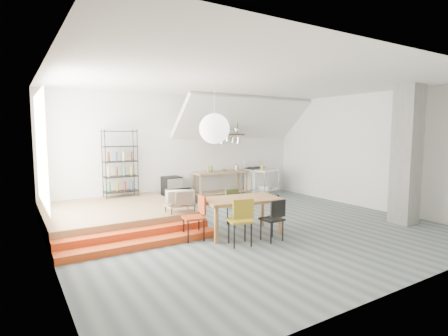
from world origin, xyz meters
TOP-DOWN VIEW (x-y plane):
  - floor at (0.00, 0.00)m, footprint 8.00×8.00m
  - wall_back at (0.00, 3.50)m, footprint 8.00×0.04m
  - wall_left at (-4.00, 0.00)m, footprint 0.04×7.00m
  - wall_right at (4.00, 0.00)m, footprint 0.04×7.00m
  - ceiling at (0.00, 0.00)m, footprint 8.00×7.00m
  - slope_ceiling at (1.80, 2.90)m, footprint 4.40×1.44m
  - window_pane at (-3.98, 1.50)m, footprint 0.02×2.50m
  - platform at (-2.50, 2.00)m, footprint 3.00×3.00m
  - step_lower at (-2.50, 0.05)m, footprint 3.00×0.35m
  - step_upper at (-2.50, 0.40)m, footprint 3.00×0.35m
  - concrete_column at (3.30, -1.50)m, footprint 0.50×0.50m
  - kitchen_counter at (1.10, 3.15)m, footprint 1.80×0.60m
  - stove at (2.50, 3.16)m, footprint 0.60×0.60m
  - pot_rack at (1.13, 2.92)m, footprint 1.20×0.50m
  - wire_shelving at (-2.00, 3.20)m, footprint 0.88×0.38m
  - microwave_shelf at (-1.40, 0.75)m, footprint 0.60×0.40m
  - paper_lantern at (-1.03, -0.11)m, footprint 0.60×0.60m
  - dining_table at (-0.44, -0.20)m, footprint 1.72×1.13m
  - chair_mustard at (-0.90, -0.87)m, footprint 0.51×0.51m
  - chair_black at (-0.18, -0.96)m, footprint 0.39×0.39m
  - chair_olive at (-0.15, 0.48)m, footprint 0.39×0.39m
  - chair_red at (-1.41, -0.06)m, footprint 0.46×0.46m
  - rolling_cart at (2.40, 2.55)m, footprint 1.07×0.83m
  - mini_fridge at (-0.53, 3.20)m, footprint 0.50×0.50m
  - microwave at (-1.40, 0.75)m, footprint 0.66×0.52m
  - bowl at (1.21, 3.10)m, footprint 0.25×0.25m

SIDE VIEW (x-z plane):
  - floor at x=0.00m, z-range 0.00..0.00m
  - step_lower at x=-2.50m, z-range 0.00..0.13m
  - step_upper at x=-2.50m, z-range 0.00..0.27m
  - platform at x=-2.50m, z-range 0.00..0.40m
  - mini_fridge at x=-0.53m, z-range 0.00..0.84m
  - stove at x=2.50m, z-range -0.11..1.07m
  - chair_olive at x=-0.15m, z-range 0.08..0.89m
  - chair_black at x=-0.18m, z-range 0.08..0.91m
  - chair_red at x=-1.41m, z-range 0.08..0.96m
  - microwave_shelf at x=-1.40m, z-range 0.46..0.63m
  - chair_mustard at x=-0.90m, z-range 0.09..1.00m
  - rolling_cart at x=2.40m, z-range 0.14..1.08m
  - kitchen_counter at x=1.10m, z-range 0.17..1.08m
  - dining_table at x=-0.44m, z-range 0.30..1.06m
  - microwave at x=-1.40m, z-range 0.56..0.89m
  - bowl at x=1.21m, z-range 0.91..0.96m
  - wire_shelving at x=-2.00m, z-range 0.43..2.23m
  - wall_back at x=0.00m, z-range 0.00..3.20m
  - wall_left at x=-4.00m, z-range 0.00..3.20m
  - wall_right at x=4.00m, z-range 0.00..3.20m
  - concrete_column at x=3.30m, z-range 0.00..3.20m
  - window_pane at x=-3.98m, z-range 0.70..2.90m
  - pot_rack at x=1.13m, z-range 1.26..2.69m
  - paper_lantern at x=-1.03m, z-range 1.90..2.50m
  - slope_ceiling at x=1.80m, z-range 1.89..3.21m
  - ceiling at x=0.00m, z-range 3.19..3.21m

